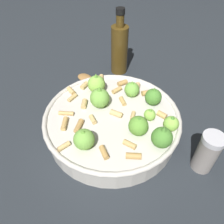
% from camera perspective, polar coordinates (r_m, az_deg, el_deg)
% --- Properties ---
extents(ground_plane, '(2.40, 2.40, 0.00)m').
position_cam_1_polar(ground_plane, '(0.53, -0.00, -4.86)').
color(ground_plane, '#23282D').
extents(cooking_pan, '(0.32, 0.32, 0.11)m').
position_cam_1_polar(cooking_pan, '(0.51, 0.27, -2.21)').
color(cooking_pan, beige).
rests_on(cooking_pan, ground).
extents(pepper_shaker, '(0.04, 0.04, 0.10)m').
position_cam_1_polar(pepper_shaker, '(0.47, 23.80, -9.74)').
color(pepper_shaker, gray).
rests_on(pepper_shaker, ground).
extents(olive_oil_bottle, '(0.05, 0.05, 0.20)m').
position_cam_1_polar(olive_oil_bottle, '(0.69, 1.98, 16.47)').
color(olive_oil_bottle, '#4C3814').
rests_on(olive_oil_bottle, ground).
extents(wooden_spoon, '(0.19, 0.13, 0.02)m').
position_cam_1_polar(wooden_spoon, '(0.66, -3.24, 7.21)').
color(wooden_spoon, '#9E703D').
rests_on(wooden_spoon, ground).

